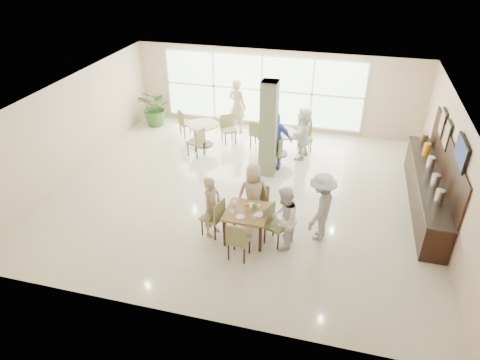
% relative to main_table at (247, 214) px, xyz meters
% --- Properties ---
extents(ground, '(10.00, 10.00, 0.00)m').
position_rel_main_table_xyz_m(ground, '(-0.55, 1.92, -0.66)').
color(ground, beige).
rests_on(ground, ground).
extents(room_shell, '(10.00, 10.00, 10.00)m').
position_rel_main_table_xyz_m(room_shell, '(-0.55, 1.92, 1.04)').
color(room_shell, white).
rests_on(room_shell, ground).
extents(window_bank, '(7.00, 0.04, 7.00)m').
position_rel_main_table_xyz_m(window_bank, '(-1.05, 6.38, 0.74)').
color(window_bank, silver).
rests_on(window_bank, ground).
extents(column, '(0.45, 0.45, 2.80)m').
position_rel_main_table_xyz_m(column, '(-0.15, 3.12, 0.74)').
color(column, '#6F8159').
rests_on(column, ground).
extents(main_table, '(0.97, 0.97, 0.75)m').
position_rel_main_table_xyz_m(main_table, '(0.00, 0.00, 0.00)').
color(main_table, brown).
rests_on(main_table, ground).
extents(round_table_left, '(1.01, 1.01, 0.75)m').
position_rel_main_table_xyz_m(round_table_left, '(-2.57, 4.48, -0.11)').
color(round_table_left, brown).
rests_on(round_table_left, ground).
extents(round_table_right, '(1.08, 1.08, 0.75)m').
position_rel_main_table_xyz_m(round_table_right, '(-0.05, 4.45, -0.09)').
color(round_table_right, brown).
rests_on(round_table_right, ground).
extents(chairs_main_table, '(2.07, 1.95, 0.95)m').
position_rel_main_table_xyz_m(chairs_main_table, '(-0.01, -0.02, -0.18)').
color(chairs_main_table, olive).
rests_on(chairs_main_table, ground).
extents(chairs_table_left, '(2.18, 1.93, 0.95)m').
position_rel_main_table_xyz_m(chairs_table_left, '(-2.58, 4.49, -0.18)').
color(chairs_table_left, olive).
rests_on(chairs_table_left, ground).
extents(chairs_table_right, '(2.07, 1.82, 0.95)m').
position_rel_main_table_xyz_m(chairs_table_right, '(-0.04, 4.38, -0.18)').
color(chairs_table_right, olive).
rests_on(chairs_table_right, ground).
extents(tabletop_clutter, '(0.78, 0.71, 0.21)m').
position_rel_main_table_xyz_m(tabletop_clutter, '(0.02, -0.02, 0.15)').
color(tabletop_clutter, white).
rests_on(tabletop_clutter, main_table).
extents(buffet_counter, '(0.64, 4.70, 1.95)m').
position_rel_main_table_xyz_m(buffet_counter, '(4.15, 2.43, -0.11)').
color(buffet_counter, black).
rests_on(buffet_counter, ground).
extents(wall_tv, '(0.06, 1.00, 0.58)m').
position_rel_main_table_xyz_m(wall_tv, '(4.39, 1.32, 1.49)').
color(wall_tv, black).
rests_on(wall_tv, ground).
extents(framed_art_a, '(0.05, 0.55, 0.70)m').
position_rel_main_table_xyz_m(framed_art_a, '(4.40, 2.92, 1.19)').
color(framed_art_a, black).
rests_on(framed_art_a, ground).
extents(framed_art_b, '(0.05, 0.55, 0.70)m').
position_rel_main_table_xyz_m(framed_art_b, '(4.40, 3.72, 1.19)').
color(framed_art_b, black).
rests_on(framed_art_b, ground).
extents(potted_plant, '(1.52, 1.52, 1.34)m').
position_rel_main_table_xyz_m(potted_plant, '(-4.76, 5.60, 0.01)').
color(potted_plant, '#336327').
rests_on(potted_plant, ground).
extents(teen_left, '(0.51, 0.63, 1.51)m').
position_rel_main_table_xyz_m(teen_left, '(-0.82, -0.05, 0.10)').
color(teen_left, tan).
rests_on(teen_left, ground).
extents(teen_far, '(0.86, 0.66, 1.56)m').
position_rel_main_table_xyz_m(teen_far, '(-0.01, 0.70, 0.12)').
color(teen_far, tan).
rests_on(teen_far, ground).
extents(teen_right, '(0.63, 0.79, 1.55)m').
position_rel_main_table_xyz_m(teen_right, '(0.86, -0.11, 0.12)').
color(teen_right, white).
rests_on(teen_right, ground).
extents(teen_standing, '(0.88, 1.21, 1.68)m').
position_rel_main_table_xyz_m(teen_standing, '(1.61, 0.45, 0.18)').
color(teen_standing, '#9A9A9C').
rests_on(teen_standing, ground).
extents(adult_a, '(1.06, 0.64, 1.76)m').
position_rel_main_table_xyz_m(adult_a, '(-0.04, 3.56, 0.22)').
color(adult_a, '#4167C5').
rests_on(adult_a, ground).
extents(adult_b, '(0.94, 1.63, 1.65)m').
position_rel_main_table_xyz_m(adult_b, '(0.70, 4.41, 0.16)').
color(adult_b, white).
rests_on(adult_b, ground).
extents(adult_standing, '(0.81, 0.69, 1.90)m').
position_rel_main_table_xyz_m(adult_standing, '(-1.78, 5.82, 0.29)').
color(adult_standing, tan).
rests_on(adult_standing, ground).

